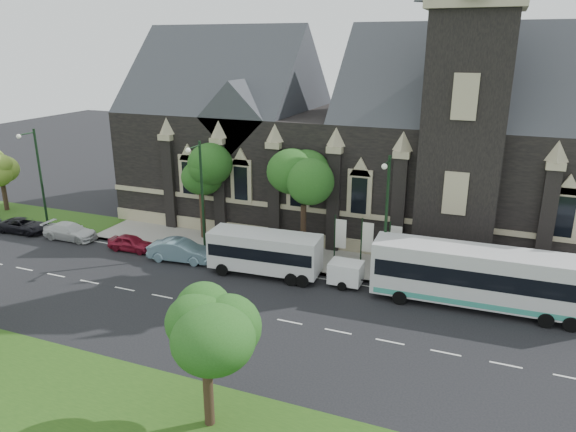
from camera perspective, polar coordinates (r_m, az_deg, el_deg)
The scene contains 20 objects.
ground at distance 34.47m, azimuth -9.26°, elevation -9.40°, with size 160.00×160.00×0.00m, color black.
sidewalk at distance 42.07m, azimuth -2.68°, elevation -3.84°, with size 80.00×5.00×0.15m, color gray.
museum at distance 46.76m, azimuth 7.74°, elevation 8.57°, with size 40.00×17.70×29.90m.
tree_park_east at distance 22.44m, azimuth -8.33°, elevation -11.93°, with size 3.40×3.40×6.28m.
tree_walk_right at distance 40.20m, azimuth 2.10°, elevation 3.74°, with size 4.08×4.08×7.80m.
tree_walk_left at distance 43.97m, azimuth -9.06°, elevation 4.67°, with size 3.91×3.91×7.64m.
tree_walk_far at distance 58.09m, azimuth -28.44°, elevation 4.83°, with size 3.40×3.40×6.28m.
street_lamp_near at distance 35.32m, azimuth 10.51°, elevation 0.21°, with size 0.36×1.88×9.00m.
street_lamp_mid at distance 40.22m, azimuth -9.40°, elevation 2.48°, with size 0.36×1.88×9.00m.
street_lamp_far at distance 50.22m, azimuth -25.34°, elevation 4.08°, with size 0.36×1.88×9.00m.
banner_flag_left at distance 38.77m, azimuth 5.47°, elevation -2.20°, with size 0.90×0.10×4.00m.
banner_flag_center at distance 38.30m, azimuth 8.35°, elevation -2.57°, with size 0.90×0.10×4.00m.
banner_flag_right at distance 37.94m, azimuth 11.28°, elevation -2.94°, with size 0.90×0.10×4.00m.
tour_coach at distance 34.97m, azimuth 19.90°, elevation -6.15°, with size 13.09×3.28×3.80m.
shuttle_bus at distance 37.60m, azimuth -2.50°, elevation -3.79°, with size 8.09×3.18×3.07m.
box_trailer at distance 36.32m, azimuth 6.27°, elevation -6.08°, with size 3.20×1.88×1.71m.
sedan at distance 41.02m, azimuth -11.51°, elevation -3.68°, with size 1.73×4.96×1.63m, color #779BAC.
car_far_red at distance 44.04m, azimuth -16.59°, elevation -2.80°, with size 1.51×3.74×1.28m, color maroon.
car_far_white at distance 48.26m, azimuth -22.45°, elevation -1.54°, with size 1.94×4.76×1.38m, color silver.
car_far_black at distance 51.77m, azimuth -26.66°, elevation -0.92°, with size 2.05×4.45×1.24m, color black.
Camera 1 is at (16.23, -26.00, 15.77)m, focal length 32.95 mm.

